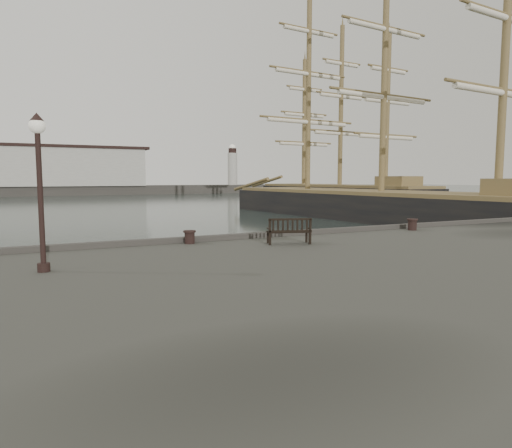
{
  "coord_description": "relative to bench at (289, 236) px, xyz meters",
  "views": [
    {
      "loc": [
        -8.09,
        -14.83,
        3.71
      ],
      "look_at": [
        -1.02,
        -0.5,
        2.1
      ],
      "focal_mm": 32.0,
      "sensor_mm": 36.0,
      "label": 1
    }
  ],
  "objects": [
    {
      "name": "lamp_post",
      "position": [
        -7.34,
        -1.37,
        2.05
      ],
      "size": [
        0.36,
        0.36,
        3.61
      ],
      "rotation": [
        0.0,
        0.0,
        -0.22
      ],
      "color": "black",
      "rests_on": "quay"
    },
    {
      "name": "bench",
      "position": [
        0.0,
        0.0,
        0.0
      ],
      "size": [
        1.52,
        0.9,
        0.83
      ],
      "rotation": [
        0.0,
        0.0,
        -0.3
      ],
      "color": "black",
      "rests_on": "quay"
    },
    {
      "name": "bollard_left",
      "position": [
        -2.9,
        1.51,
        -0.05
      ],
      "size": [
        0.54,
        0.54,
        0.43
      ],
      "primitive_type": "cylinder",
      "rotation": [
        0.0,
        0.0,
        0.38
      ],
      "color": "black",
      "rests_on": "quay"
    },
    {
      "name": "bollard_right",
      "position": [
        6.6,
        1.15,
        -0.03
      ],
      "size": [
        0.6,
        0.6,
        0.47
      ],
      "primitive_type": "cylinder",
      "rotation": [
        0.0,
        0.0,
        0.43
      ],
      "color": "black",
      "rests_on": "quay"
    },
    {
      "name": "tall_ship_far",
      "position": [
        29.94,
        37.56,
        -0.99
      ],
      "size": [
        8.23,
        29.82,
        25.26
      ],
      "rotation": [
        0.0,
        0.0,
        0.07
      ],
      "color": "black",
      "rests_on": "ground"
    },
    {
      "name": "ground",
      "position": [
        0.56,
        2.01,
        -1.82
      ],
      "size": [
        400.0,
        400.0,
        0.0
      ],
      "primitive_type": "plane",
      "color": "black",
      "rests_on": "ground"
    },
    {
      "name": "tall_ship_main",
      "position": [
        20.36,
        18.57,
        -1.09
      ],
      "size": [
        10.86,
        38.57,
        28.54
      ],
      "rotation": [
        0.0,
        0.0,
        0.09
      ],
      "color": "black",
      "rests_on": "ground"
    },
    {
      "name": "breakwater",
      "position": [
        -4.0,
        94.01,
        2.47
      ],
      "size": [
        140.0,
        9.5,
        12.2
      ],
      "color": "#383530",
      "rests_on": "ground"
    }
  ]
}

